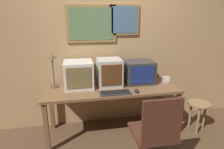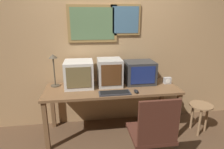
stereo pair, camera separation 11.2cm
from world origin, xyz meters
name	(u,v)px [view 2 (the right image)]	position (x,y,z in m)	size (l,w,h in m)	color
wall_back	(108,45)	(0.00, 1.17, 1.31)	(8.00, 0.08, 2.60)	tan
desk	(112,92)	(0.00, 0.75, 0.67)	(1.94, 0.67, 0.74)	brown
monitor_left	(79,74)	(-0.47, 0.88, 0.94)	(0.41, 0.41, 0.39)	beige
monitor_center	(110,72)	(-0.02, 0.87, 0.94)	(0.35, 0.37, 0.40)	#B7B2A8
monitor_right	(140,72)	(0.45, 0.90, 0.91)	(0.44, 0.37, 0.34)	#333333
keyboard_main	(115,93)	(0.00, 0.52, 0.75)	(0.42, 0.16, 0.03)	#333338
mouse_near_keyboard	(136,91)	(0.30, 0.51, 0.76)	(0.06, 0.11, 0.04)	black
desk_clock	(167,81)	(0.87, 0.80, 0.79)	(0.11, 0.07, 0.10)	#B7B2AD
desk_lamp	(54,65)	(-0.83, 0.94, 1.07)	(0.14, 0.14, 0.48)	#4C4233
office_chair	(152,139)	(0.33, -0.07, 0.40)	(0.49, 0.49, 0.96)	black
side_stool	(200,111)	(1.34, 0.56, 0.36)	(0.34, 0.34, 0.47)	#8E6B47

